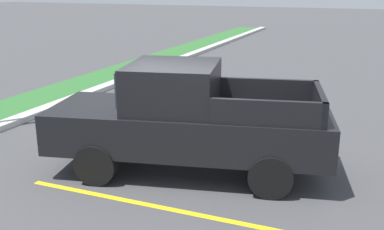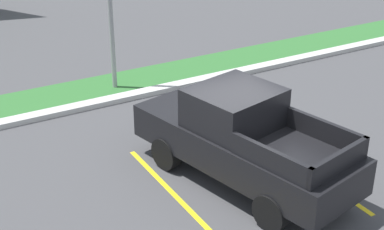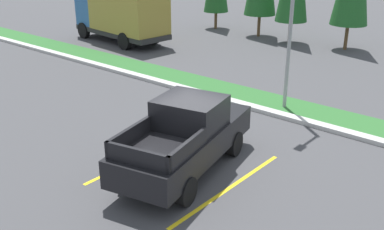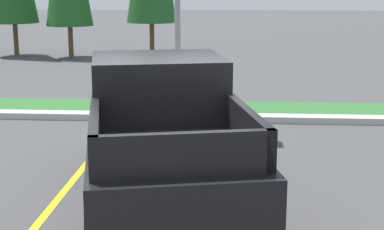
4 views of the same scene
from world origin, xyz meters
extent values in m
plane|color=#424244|center=(0.00, 0.00, 0.00)|extent=(120.00, 120.00, 0.00)
cube|color=yellow|center=(-1.51, -0.37, 0.00)|extent=(0.12, 4.80, 0.01)
cube|color=yellow|center=(1.59, -0.37, 0.00)|extent=(0.12, 4.80, 0.01)
cylinder|color=black|center=(-1.13, 0.96, 0.38)|extent=(0.44, 0.80, 0.76)
cylinder|color=black|center=(0.53, 1.33, 0.38)|extent=(0.44, 0.80, 0.76)
cylinder|color=black|center=(-0.46, -2.06, 0.38)|extent=(0.44, 0.80, 0.76)
cylinder|color=black|center=(1.20, -1.69, 0.38)|extent=(0.44, 0.80, 0.76)
cube|color=black|center=(0.04, -0.37, 0.88)|extent=(2.98, 5.49, 0.76)
cube|color=black|center=(-0.03, -0.07, 1.68)|extent=(2.07, 1.94, 0.84)
cube|color=#2D3842|center=(-0.21, 0.73, 1.73)|extent=(1.59, 0.41, 0.63)
cube|color=black|center=(-0.48, -1.97, 1.48)|extent=(0.51, 1.88, 0.44)
cube|color=black|center=(1.18, -1.60, 1.48)|extent=(0.51, 1.88, 0.44)
cube|color=black|center=(0.55, -2.66, 1.48)|extent=(1.78, 0.49, 0.44)
cube|color=silver|center=(-0.52, 2.12, 0.64)|extent=(1.80, 0.55, 0.28)
camera|label=1|loc=(-7.47, -3.51, 3.53)|focal=42.37mm
camera|label=2|loc=(-6.26, -9.09, 6.72)|focal=53.24mm
camera|label=3|loc=(7.63, -9.06, 6.33)|focal=42.61mm
camera|label=4|loc=(0.99, -7.97, 3.08)|focal=54.67mm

